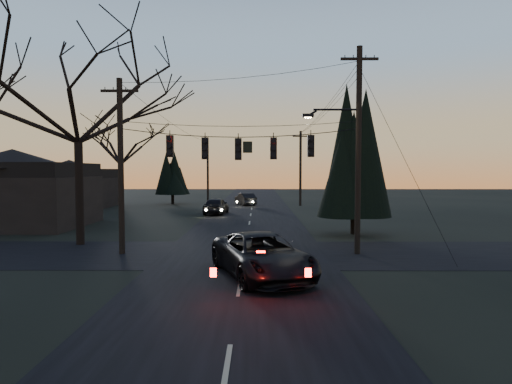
{
  "coord_description": "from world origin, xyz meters",
  "views": [
    {
      "loc": [
        0.64,
        -10.7,
        4.12
      ],
      "look_at": [
        0.56,
        8.46,
        3.11
      ],
      "focal_mm": 30.0,
      "sensor_mm": 36.0,
      "label": 1
    }
  ],
  "objects_px": {
    "bare_tree_left": "(77,101)",
    "evergreen_right": "(354,158)",
    "suv_near": "(262,256)",
    "utility_pole_left": "(122,254)",
    "utility_pole_far_l": "(208,201)",
    "sedan_oncoming_a": "(216,206)",
    "utility_pole_right": "(357,254)",
    "sedan_oncoming_b": "(245,199)",
    "utility_pole_far_r": "(300,206)"
  },
  "relations": [
    {
      "from": "utility_pole_left",
      "to": "utility_pole_far_r",
      "type": "height_order",
      "value": "same"
    },
    {
      "from": "utility_pole_left",
      "to": "bare_tree_left",
      "type": "xyz_separation_m",
      "value": [
        -3.12,
        2.59,
        7.84
      ]
    },
    {
      "from": "utility_pole_far_l",
      "to": "sedan_oncoming_b",
      "type": "height_order",
      "value": "utility_pole_far_l"
    },
    {
      "from": "utility_pole_right",
      "to": "evergreen_right",
      "type": "height_order",
      "value": "evergreen_right"
    },
    {
      "from": "utility_pole_left",
      "to": "sedan_oncoming_b",
      "type": "xyz_separation_m",
      "value": [
        5.2,
        28.7,
        0.69
      ]
    },
    {
      "from": "utility_pole_right",
      "to": "utility_pole_far_l",
      "type": "bearing_deg",
      "value": 107.72
    },
    {
      "from": "sedan_oncoming_a",
      "to": "sedan_oncoming_b",
      "type": "height_order",
      "value": "sedan_oncoming_a"
    },
    {
      "from": "bare_tree_left",
      "to": "evergreen_right",
      "type": "relative_size",
      "value": 1.31
    },
    {
      "from": "utility_pole_left",
      "to": "sedan_oncoming_a",
      "type": "height_order",
      "value": "utility_pole_left"
    },
    {
      "from": "utility_pole_far_l",
      "to": "suv_near",
      "type": "relative_size",
      "value": 1.35
    },
    {
      "from": "utility_pole_far_l",
      "to": "evergreen_right",
      "type": "xyz_separation_m",
      "value": [
        12.76,
        -29.48,
        4.88
      ]
    },
    {
      "from": "utility_pole_far_r",
      "to": "utility_pole_far_l",
      "type": "height_order",
      "value": "utility_pole_far_r"
    },
    {
      "from": "utility_pole_left",
      "to": "utility_pole_far_r",
      "type": "bearing_deg",
      "value": 67.67
    },
    {
      "from": "utility_pole_right",
      "to": "sedan_oncoming_a",
      "type": "xyz_separation_m",
      "value": [
        -8.7,
        18.54,
        0.78
      ]
    },
    {
      "from": "bare_tree_left",
      "to": "evergreen_right",
      "type": "bearing_deg",
      "value": 13.9
    },
    {
      "from": "bare_tree_left",
      "to": "suv_near",
      "type": "relative_size",
      "value": 1.89
    },
    {
      "from": "utility_pole_right",
      "to": "suv_near",
      "type": "relative_size",
      "value": 1.68
    },
    {
      "from": "suv_near",
      "to": "sedan_oncoming_b",
      "type": "relative_size",
      "value": 1.41
    },
    {
      "from": "suv_near",
      "to": "utility_pole_left",
      "type": "bearing_deg",
      "value": 127.05
    },
    {
      "from": "utility_pole_right",
      "to": "evergreen_right",
      "type": "distance_m",
      "value": 8.24
    },
    {
      "from": "evergreen_right",
      "to": "sedan_oncoming_b",
      "type": "height_order",
      "value": "evergreen_right"
    },
    {
      "from": "utility_pole_left",
      "to": "suv_near",
      "type": "bearing_deg",
      "value": -33.51
    },
    {
      "from": "utility_pole_far_l",
      "to": "sedan_oncoming_b",
      "type": "relative_size",
      "value": 1.9
    },
    {
      "from": "utility_pole_far_r",
      "to": "evergreen_right",
      "type": "bearing_deg",
      "value": -86.64
    },
    {
      "from": "utility_pole_far_r",
      "to": "sedan_oncoming_b",
      "type": "xyz_separation_m",
      "value": [
        -6.3,
        0.7,
        0.69
      ]
    },
    {
      "from": "suv_near",
      "to": "utility_pole_far_r",
      "type": "bearing_deg",
      "value": 62.33
    },
    {
      "from": "utility_pole_far_l",
      "to": "suv_near",
      "type": "xyz_separation_m",
      "value": [
        6.8,
        -40.5,
        0.83
      ]
    },
    {
      "from": "utility_pole_right",
      "to": "sedan_oncoming_a",
      "type": "bearing_deg",
      "value": 115.14
    },
    {
      "from": "sedan_oncoming_a",
      "to": "utility_pole_far_r",
      "type": "bearing_deg",
      "value": -127.05
    },
    {
      "from": "evergreen_right",
      "to": "bare_tree_left",
      "type": "bearing_deg",
      "value": -166.1
    },
    {
      "from": "utility_pole_far_l",
      "to": "utility_pole_right",
      "type": "bearing_deg",
      "value": -72.28
    },
    {
      "from": "evergreen_right",
      "to": "suv_near",
      "type": "xyz_separation_m",
      "value": [
        -5.96,
        -11.03,
        -4.05
      ]
    },
    {
      "from": "utility_pole_left",
      "to": "suv_near",
      "type": "relative_size",
      "value": 1.43
    },
    {
      "from": "utility_pole_right",
      "to": "utility_pole_far_r",
      "type": "xyz_separation_m",
      "value": [
        0.0,
        28.0,
        0.0
      ]
    },
    {
      "from": "utility_pole_left",
      "to": "bare_tree_left",
      "type": "bearing_deg",
      "value": 140.31
    },
    {
      "from": "utility_pole_far_l",
      "to": "sedan_oncoming_a",
      "type": "xyz_separation_m",
      "value": [
        2.8,
        -17.46,
        0.78
      ]
    },
    {
      "from": "utility_pole_far_l",
      "to": "evergreen_right",
      "type": "bearing_deg",
      "value": -66.59
    },
    {
      "from": "bare_tree_left",
      "to": "suv_near",
      "type": "bearing_deg",
      "value": -35.56
    },
    {
      "from": "bare_tree_left",
      "to": "sedan_oncoming_b",
      "type": "relative_size",
      "value": 2.66
    },
    {
      "from": "utility_pole_left",
      "to": "evergreen_right",
      "type": "distance_m",
      "value": 15.14
    },
    {
      "from": "suv_near",
      "to": "sedan_oncoming_a",
      "type": "bearing_deg",
      "value": 80.41
    },
    {
      "from": "utility_pole_far_r",
      "to": "suv_near",
      "type": "relative_size",
      "value": 1.43
    },
    {
      "from": "utility_pole_right",
      "to": "utility_pole_far_r",
      "type": "bearing_deg",
      "value": 90.0
    },
    {
      "from": "evergreen_right",
      "to": "sedan_oncoming_b",
      "type": "distance_m",
      "value": 23.8
    },
    {
      "from": "sedan_oncoming_a",
      "to": "suv_near",
      "type": "bearing_deg",
      "value": 105.41
    },
    {
      "from": "sedan_oncoming_a",
      "to": "bare_tree_left",
      "type": "bearing_deg",
      "value": 75.18
    },
    {
      "from": "utility_pole_right",
      "to": "bare_tree_left",
      "type": "bearing_deg",
      "value": 169.94
    },
    {
      "from": "suv_near",
      "to": "evergreen_right",
      "type": "bearing_deg",
      "value": 42.17
    },
    {
      "from": "utility_pole_left",
      "to": "utility_pole_far_l",
      "type": "xyz_separation_m",
      "value": [
        0.0,
        36.0,
        0.0
      ]
    },
    {
      "from": "sedan_oncoming_b",
      "to": "utility_pole_right",
      "type": "bearing_deg",
      "value": 83.28
    }
  ]
}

